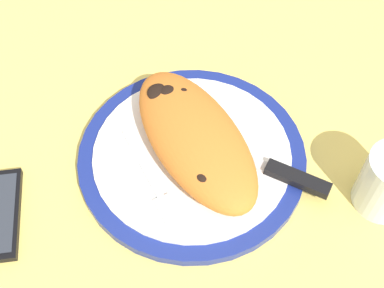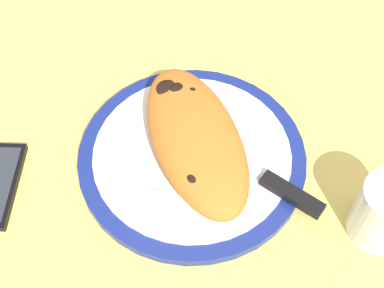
{
  "view_description": "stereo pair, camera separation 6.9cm",
  "coord_description": "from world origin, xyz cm",
  "px_view_note": "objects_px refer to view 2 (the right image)",
  "views": [
    {
      "loc": [
        30.11,
        -26.08,
        60.43
      ],
      "look_at": [
        0.0,
        0.0,
        3.75
      ],
      "focal_mm": 48.84,
      "sensor_mm": 36.0,
      "label": 1
    },
    {
      "loc": [
        34.17,
        -20.48,
        60.43
      ],
      "look_at": [
        0.0,
        0.0,
        3.75
      ],
      "focal_mm": 48.84,
      "sensor_mm": 36.0,
      "label": 2
    }
  ],
  "objects_px": {
    "water_glass": "(384,214)",
    "calzone": "(197,139)",
    "plate": "(192,156)",
    "fork": "(148,177)",
    "knife": "(269,181)"
  },
  "relations": [
    {
      "from": "fork",
      "to": "knife",
      "type": "relative_size",
      "value": 0.71
    },
    {
      "from": "calzone",
      "to": "knife",
      "type": "height_order",
      "value": "calzone"
    },
    {
      "from": "plate",
      "to": "water_glass",
      "type": "xyz_separation_m",
      "value": [
        0.21,
        0.15,
        0.03
      ]
    },
    {
      "from": "fork",
      "to": "knife",
      "type": "xyz_separation_m",
      "value": [
        0.09,
        0.13,
        0.0
      ]
    },
    {
      "from": "calzone",
      "to": "water_glass",
      "type": "distance_m",
      "value": 0.25
    },
    {
      "from": "fork",
      "to": "water_glass",
      "type": "height_order",
      "value": "water_glass"
    },
    {
      "from": "calzone",
      "to": "fork",
      "type": "xyz_separation_m",
      "value": [
        0.0,
        -0.08,
        -0.03
      ]
    },
    {
      "from": "plate",
      "to": "fork",
      "type": "distance_m",
      "value": 0.07
    },
    {
      "from": "knife",
      "to": "water_glass",
      "type": "height_order",
      "value": "water_glass"
    },
    {
      "from": "knife",
      "to": "water_glass",
      "type": "distance_m",
      "value": 0.15
    },
    {
      "from": "calzone",
      "to": "knife",
      "type": "xyz_separation_m",
      "value": [
        0.09,
        0.06,
        -0.02
      ]
    },
    {
      "from": "fork",
      "to": "water_glass",
      "type": "distance_m",
      "value": 0.3
    },
    {
      "from": "plate",
      "to": "knife",
      "type": "relative_size",
      "value": 1.43
    },
    {
      "from": "plate",
      "to": "calzone",
      "type": "bearing_deg",
      "value": 72.27
    },
    {
      "from": "water_glass",
      "to": "calzone",
      "type": "bearing_deg",
      "value": -146.01
    }
  ]
}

